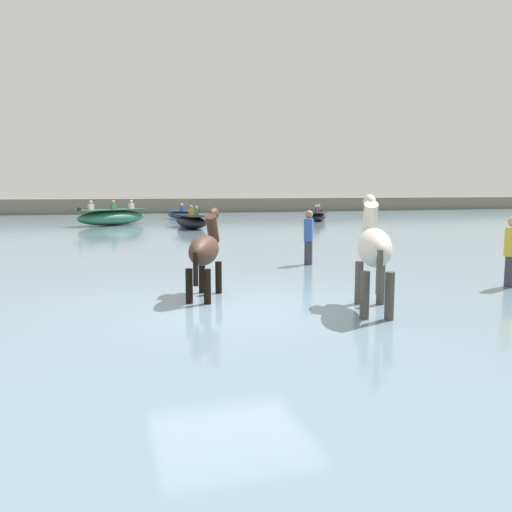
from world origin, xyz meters
name	(u,v)px	position (x,y,z in m)	size (l,w,h in m)	color
ground_plane	(230,324)	(0.00, 0.00, 0.00)	(120.00, 120.00, 0.00)	#84755B
water_surface	(160,248)	(0.00, 10.00, 0.14)	(90.00, 90.00, 0.29)	slate
horse_lead_dark_bay	(205,252)	(-0.23, 0.84, 1.07)	(0.96, 1.62, 1.80)	#382319
horse_trailing_pinto	(374,250)	(2.04, -0.85, 1.21)	(1.07, 1.85, 2.05)	beige
boat_mid_outer	(318,216)	(10.65, 20.72, 0.56)	(1.99, 2.53, 0.99)	black
boat_far_inshore	(184,215)	(3.15, 24.77, 0.56)	(2.29, 2.94, 1.01)	#28518E
boat_near_port	(191,221)	(2.31, 17.04, 0.61)	(1.55, 3.58, 1.11)	black
boat_mid_channel	(112,217)	(-1.31, 20.36, 0.71)	(4.23, 3.68, 1.32)	#337556
person_spectator_far	(309,241)	(2.98, 3.94, 0.87)	(0.33, 0.38, 1.63)	#383842
person_wading_close	(511,257)	(5.52, 0.08, 0.87)	(0.38, 0.34, 1.63)	#383842
far_shoreline	(125,208)	(0.00, 35.02, 0.72)	(80.00, 2.40, 1.45)	#706B5B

